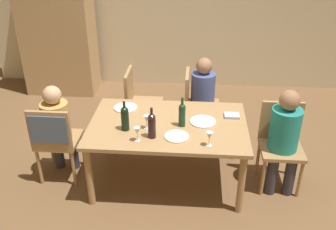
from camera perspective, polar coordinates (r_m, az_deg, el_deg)
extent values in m
plane|color=brown|center=(4.34, 0.00, -9.58)|extent=(10.00, 10.00, 0.00)
cube|color=beige|center=(6.28, 2.02, 16.36)|extent=(6.40, 0.12, 2.70)
cube|color=tan|center=(6.30, -16.40, 12.48)|extent=(1.10, 0.56, 2.10)
cube|color=#A87F51|center=(3.94, 0.00, -1.53)|extent=(1.64, 1.07, 0.04)
cylinder|color=#A87F51|center=(3.89, -11.80, -9.13)|extent=(0.07, 0.07, 0.68)
cylinder|color=#A87F51|center=(3.78, 11.04, -10.24)|extent=(0.07, 0.07, 0.68)
cylinder|color=#A87F51|center=(4.63, -8.86, -2.13)|extent=(0.07, 0.07, 0.68)
cylinder|color=#A87F51|center=(4.54, 9.96, -2.88)|extent=(0.07, 0.07, 0.68)
cylinder|color=#A87F51|center=(4.20, 19.34, -9.20)|extent=(0.04, 0.04, 0.44)
cylinder|color=#A87F51|center=(4.11, 14.16, -9.20)|extent=(0.04, 0.04, 0.44)
cylinder|color=#A87F51|center=(4.49, 18.28, -6.26)|extent=(0.04, 0.04, 0.44)
cylinder|color=#A87F51|center=(4.41, 13.47, -6.19)|extent=(0.04, 0.04, 0.44)
cube|color=#A87F51|center=(4.17, 16.77, -4.99)|extent=(0.44, 0.44, 0.04)
cube|color=#A87F51|center=(4.21, 16.73, -0.77)|extent=(0.44, 0.04, 0.44)
cylinder|color=#A87F51|center=(5.14, 7.19, -0.24)|extent=(0.04, 0.04, 0.44)
cylinder|color=#A87F51|center=(4.81, 7.34, -2.42)|extent=(0.04, 0.04, 0.44)
cylinder|color=#A87F51|center=(5.13, 2.95, -0.09)|extent=(0.04, 0.04, 0.44)
cylinder|color=#A87F51|center=(4.80, 2.81, -2.26)|extent=(0.04, 0.04, 0.44)
cube|color=#A87F51|center=(4.85, 5.19, 1.24)|extent=(0.44, 0.44, 0.04)
cube|color=#A87F51|center=(4.75, 2.90, 3.91)|extent=(0.04, 0.44, 0.44)
cylinder|color=#A87F51|center=(4.65, -17.20, -4.76)|extent=(0.04, 0.04, 0.44)
cylinder|color=#A87F51|center=(4.53, -12.70, -5.07)|extent=(0.04, 0.04, 0.44)
cylinder|color=#A87F51|center=(4.37, -18.88, -7.47)|extent=(0.04, 0.04, 0.44)
cylinder|color=#A87F51|center=(4.24, -14.09, -7.89)|extent=(0.04, 0.04, 0.44)
cube|color=#A87F51|center=(4.32, -16.14, -3.63)|extent=(0.44, 0.44, 0.04)
cube|color=#A87F51|center=(4.04, -17.50, -2.25)|extent=(0.44, 0.04, 0.44)
cube|color=#4C5B75|center=(4.03, -17.54, -1.98)|extent=(0.40, 0.07, 0.31)
cylinder|color=#A87F51|center=(5.15, -1.04, 0.06)|extent=(0.04, 0.04, 0.44)
cylinder|color=#A87F51|center=(4.82, -1.46, -2.09)|extent=(0.04, 0.04, 0.44)
cylinder|color=#A87F51|center=(5.20, -5.21, 0.22)|extent=(0.04, 0.04, 0.44)
cylinder|color=#A87F51|center=(4.87, -5.91, -1.90)|extent=(0.04, 0.04, 0.44)
cube|color=#A87F51|center=(4.89, -3.49, 1.55)|extent=(0.44, 0.44, 0.04)
cube|color=#A87F51|center=(4.82, -5.93, 4.17)|extent=(0.04, 0.44, 0.44)
cylinder|color=#33333D|center=(4.20, 17.93, -8.72)|extent=(0.11, 0.11, 0.46)
cylinder|color=#33333D|center=(4.16, 15.42, -8.71)|extent=(0.11, 0.11, 0.46)
cylinder|color=teal|center=(4.04, 17.23, -2.19)|extent=(0.31, 0.31, 0.47)
sphere|color=#996B4C|center=(3.89, 17.94, 2.13)|extent=(0.21, 0.21, 0.21)
cylinder|color=#33333D|center=(5.04, 6.67, -0.67)|extent=(0.11, 0.11, 0.46)
cylinder|color=#33333D|center=(4.89, 6.72, -1.70)|extent=(0.11, 0.11, 0.46)
cylinder|color=#475699|center=(4.75, 5.32, 3.70)|extent=(0.30, 0.30, 0.46)
sphere|color=#996B4C|center=(4.62, 5.50, 7.41)|extent=(0.20, 0.20, 0.20)
cylinder|color=#33333D|center=(4.57, -16.25, -5.11)|extent=(0.11, 0.11, 0.46)
cylinder|color=#33333D|center=(4.52, -14.15, -5.25)|extent=(0.11, 0.11, 0.46)
cylinder|color=tan|center=(4.20, -16.55, -1.04)|extent=(0.29, 0.29, 0.45)
sphere|color=tan|center=(4.06, -17.17, 2.91)|extent=(0.20, 0.20, 0.20)
cylinder|color=black|center=(3.65, -2.45, -2.01)|extent=(0.08, 0.08, 0.20)
sphere|color=black|center=(3.59, -2.49, -0.44)|extent=(0.08, 0.08, 0.08)
cylinder|color=black|center=(3.56, -2.51, 0.37)|extent=(0.03, 0.03, 0.10)
cylinder|color=black|center=(3.80, -6.51, -0.90)|extent=(0.08, 0.08, 0.20)
sphere|color=black|center=(3.74, -6.60, 0.62)|extent=(0.08, 0.08, 0.08)
cylinder|color=black|center=(3.72, -6.65, 1.39)|extent=(0.03, 0.03, 0.09)
cylinder|color=#19381E|center=(3.84, 2.13, -0.33)|extent=(0.07, 0.07, 0.20)
sphere|color=#19381E|center=(3.79, 2.16, 1.16)|extent=(0.07, 0.07, 0.07)
cylinder|color=#19381E|center=(3.76, 2.18, 1.95)|extent=(0.03, 0.03, 0.10)
cylinder|color=silver|center=(3.85, -3.20, -2.01)|extent=(0.06, 0.06, 0.00)
cylinder|color=silver|center=(3.83, -3.22, -1.54)|extent=(0.01, 0.01, 0.07)
cone|color=silver|center=(3.79, -3.25, -0.59)|extent=(0.07, 0.07, 0.07)
cylinder|color=silver|center=(3.59, 6.20, -4.60)|extent=(0.06, 0.06, 0.00)
cylinder|color=silver|center=(3.57, 6.23, -4.10)|extent=(0.01, 0.01, 0.07)
cone|color=silver|center=(3.53, 6.29, -3.11)|extent=(0.07, 0.07, 0.07)
cylinder|color=silver|center=(3.65, -4.64, -3.87)|extent=(0.06, 0.06, 0.00)
cylinder|color=silver|center=(3.63, -4.66, -3.38)|extent=(0.01, 0.01, 0.07)
cone|color=silver|center=(3.60, -4.70, -2.40)|extent=(0.07, 0.07, 0.07)
cylinder|color=silver|center=(4.26, -6.44, 1.12)|extent=(0.27, 0.27, 0.01)
cylinder|color=silver|center=(3.70, 1.33, -3.26)|extent=(0.24, 0.24, 0.01)
cylinder|color=white|center=(3.97, 5.29, -0.99)|extent=(0.27, 0.27, 0.01)
cube|color=#ADC6D6|center=(4.11, 9.63, -0.09)|extent=(0.16, 0.12, 0.03)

